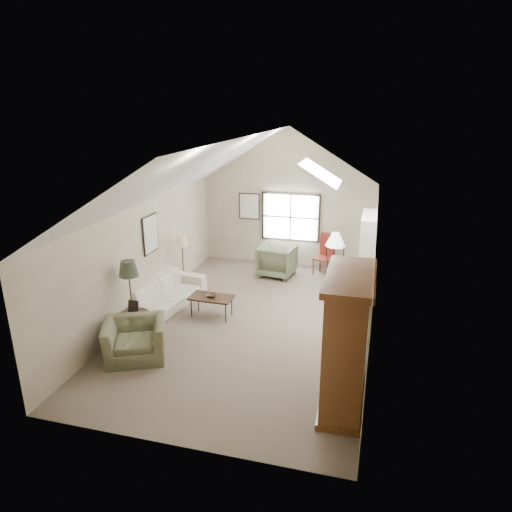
% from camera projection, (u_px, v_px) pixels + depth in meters
% --- Properties ---
extents(room_shell, '(5.01, 8.01, 4.00)m').
position_uv_depth(room_shell, '(251.00, 176.00, 9.07)').
color(room_shell, '#746653').
rests_on(room_shell, ground).
extents(window, '(1.72, 0.08, 1.42)m').
position_uv_depth(window, '(291.00, 217.00, 13.24)').
color(window, black).
rests_on(window, room_shell).
extents(skylight, '(0.80, 1.20, 0.52)m').
position_uv_depth(skylight, '(322.00, 172.00, 9.58)').
color(skylight, white).
rests_on(skylight, room_shell).
extents(wall_art, '(1.97, 3.71, 0.88)m').
position_uv_depth(wall_art, '(201.00, 220.00, 11.78)').
color(wall_art, black).
rests_on(wall_art, room_shell).
extents(armoire, '(0.60, 1.50, 2.20)m').
position_uv_depth(armoire, '(346.00, 342.00, 7.01)').
color(armoire, brown).
rests_on(armoire, ground).
extents(tv_alcove, '(0.32, 1.30, 2.10)m').
position_uv_depth(tv_alcove, '(366.00, 259.00, 10.62)').
color(tv_alcove, white).
rests_on(tv_alcove, ground).
extents(media_console, '(0.34, 1.18, 0.60)m').
position_uv_depth(media_console, '(362.00, 292.00, 10.90)').
color(media_console, '#382316').
rests_on(media_console, ground).
extents(tv_panel, '(0.05, 0.90, 0.55)m').
position_uv_depth(tv_panel, '(364.00, 268.00, 10.70)').
color(tv_panel, black).
rests_on(tv_panel, media_console).
extents(sofa, '(1.24, 2.48, 0.70)m').
position_uv_depth(sofa, '(165.00, 294.00, 10.68)').
color(sofa, beige).
rests_on(sofa, ground).
extents(armchair_near, '(1.42, 1.36, 0.73)m').
position_uv_depth(armchair_near, '(135.00, 340.00, 8.58)').
color(armchair_near, '#616345').
rests_on(armchair_near, ground).
extents(armchair_far, '(1.05, 1.07, 0.88)m').
position_uv_depth(armchair_far, '(277.00, 260.00, 12.68)').
color(armchair_far, '#66714F').
rests_on(armchair_far, ground).
extents(coffee_table, '(0.98, 0.57, 0.49)m').
position_uv_depth(coffee_table, '(212.00, 307.00, 10.25)').
color(coffee_table, '#342315').
rests_on(coffee_table, ground).
extents(bowl, '(0.24, 0.24, 0.06)m').
position_uv_depth(bowl, '(211.00, 295.00, 10.16)').
color(bowl, '#322414').
rests_on(bowl, coffee_table).
extents(side_table, '(0.67, 0.67, 0.60)m').
position_uv_depth(side_table, '(135.00, 327.00, 9.20)').
color(side_table, '#392117').
rests_on(side_table, ground).
extents(side_chair, '(0.60, 0.60, 1.18)m').
position_uv_depth(side_chair, '(324.00, 255.00, 12.67)').
color(side_chair, maroon).
rests_on(side_chair, ground).
extents(tripod_lamp, '(0.49, 0.49, 1.67)m').
position_uv_depth(tripod_lamp, '(334.00, 264.00, 11.18)').
color(tripod_lamp, white).
rests_on(tripod_lamp, ground).
extents(dark_lamp, '(0.45, 0.45, 1.66)m').
position_uv_depth(dark_lamp, '(131.00, 298.00, 9.25)').
color(dark_lamp, '#272D20').
rests_on(dark_lamp, ground).
extents(tan_lamp, '(0.34, 0.34, 1.49)m').
position_uv_depth(tan_lamp, '(183.00, 261.00, 11.66)').
color(tan_lamp, tan).
rests_on(tan_lamp, ground).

